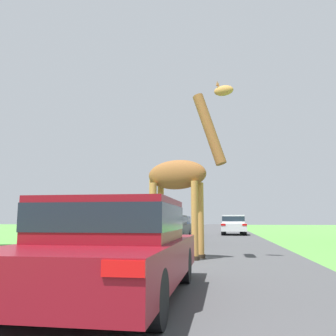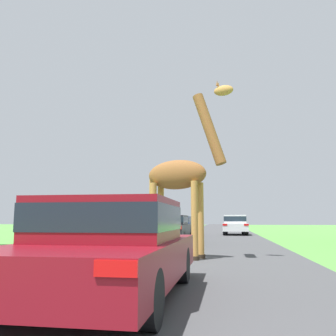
{
  "view_description": "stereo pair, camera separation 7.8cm",
  "coord_description": "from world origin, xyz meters",
  "px_view_note": "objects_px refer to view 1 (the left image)",
  "views": [
    {
      "loc": [
        0.94,
        -0.06,
        1.08
      ],
      "look_at": [
        -0.65,
        10.16,
        2.59
      ],
      "focal_mm": 38.0,
      "sensor_mm": 36.0,
      "label": 1
    },
    {
      "loc": [
        1.02,
        -0.05,
        1.08
      ],
      "look_at": [
        -0.65,
        10.16,
        2.59
      ],
      "focal_mm": 38.0,
      "sensor_mm": 36.0,
      "label": 2
    }
  ],
  "objects_px": {
    "car_queue_left": "(177,226)",
    "car_far_ahead": "(233,224)",
    "giraffe_near_road": "(182,177)",
    "car_queue_right": "(168,228)",
    "car_lead_maroon": "(113,245)"
  },
  "relations": [
    {
      "from": "car_queue_left",
      "to": "car_lead_maroon",
      "type": "bearing_deg",
      "value": -85.41
    },
    {
      "from": "giraffe_near_road",
      "to": "car_queue_right",
      "type": "xyz_separation_m",
      "value": [
        -1.43,
        6.42,
        -1.61
      ]
    },
    {
      "from": "car_queue_left",
      "to": "car_far_ahead",
      "type": "bearing_deg",
      "value": 40.01
    },
    {
      "from": "car_lead_maroon",
      "to": "giraffe_near_road",
      "type": "bearing_deg",
      "value": 85.68
    },
    {
      "from": "car_lead_maroon",
      "to": "car_queue_left",
      "type": "distance_m",
      "value": 18.9
    },
    {
      "from": "car_lead_maroon",
      "to": "car_far_ahead",
      "type": "bearing_deg",
      "value": 84.21
    },
    {
      "from": "car_far_ahead",
      "to": "giraffe_near_road",
      "type": "bearing_deg",
      "value": -96.25
    },
    {
      "from": "car_lead_maroon",
      "to": "car_far_ahead",
      "type": "relative_size",
      "value": 1.1
    },
    {
      "from": "car_queue_left",
      "to": "car_far_ahead",
      "type": "relative_size",
      "value": 1.12
    },
    {
      "from": "giraffe_near_road",
      "to": "car_lead_maroon",
      "type": "bearing_deg",
      "value": 10.4
    },
    {
      "from": "giraffe_near_road",
      "to": "car_queue_right",
      "type": "bearing_deg",
      "value": -152.69
    },
    {
      "from": "giraffe_near_road",
      "to": "car_queue_left",
      "type": "bearing_deg",
      "value": -157.32
    },
    {
      "from": "car_queue_right",
      "to": "car_far_ahead",
      "type": "relative_size",
      "value": 1.14
    },
    {
      "from": "giraffe_near_road",
      "to": "car_far_ahead",
      "type": "distance_m",
      "value": 16.94
    },
    {
      "from": "car_queue_right",
      "to": "car_queue_left",
      "type": "bearing_deg",
      "value": 93.76
    }
  ]
}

